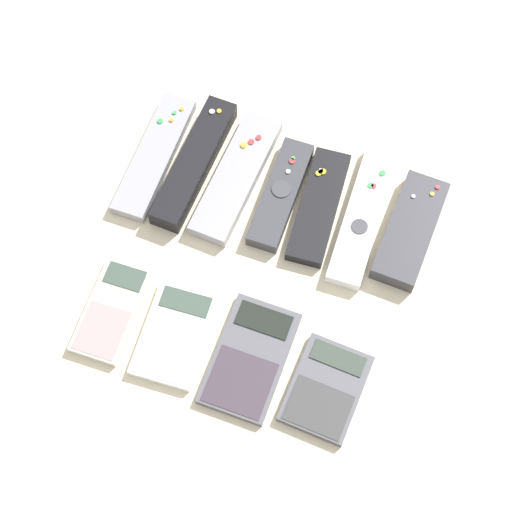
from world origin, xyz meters
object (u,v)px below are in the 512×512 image
at_px(calculator_0, 112,310).
at_px(calculator_2, 250,358).
at_px(remote_3, 277,193).
at_px(remote_6, 410,230).
at_px(remote_0, 154,156).
at_px(calculator_3, 326,388).
at_px(remote_5, 363,216).
at_px(calculator_1, 175,335).
at_px(remote_2, 236,177).
at_px(remote_1, 194,163).
at_px(remote_4, 319,206).

bearing_deg(calculator_0, calculator_2, -1.49).
relative_size(remote_3, remote_6, 1.01).
relative_size(remote_0, calculator_3, 1.60).
height_order(remote_5, calculator_0, remote_5).
bearing_deg(calculator_1, remote_6, 41.63).
xyz_separation_m(calculator_0, calculator_2, (0.18, -0.00, -0.00)).
xyz_separation_m(remote_2, calculator_1, (0.00, -0.24, -0.00)).
bearing_deg(remote_0, remote_1, 4.74).
height_order(remote_4, remote_5, remote_5).
bearing_deg(remote_4, calculator_3, -73.85).
distance_m(remote_4, calculator_0, 0.30).
distance_m(remote_0, remote_6, 0.36).
relative_size(remote_3, calculator_1, 1.24).
bearing_deg(remote_5, remote_2, 178.68).
height_order(remote_2, calculator_0, remote_2).
distance_m(remote_4, calculator_3, 0.25).
bearing_deg(remote_4, calculator_0, -135.24).
distance_m(remote_1, calculator_2, 0.28).
height_order(remote_3, calculator_2, remote_3).
distance_m(remote_6, calculator_1, 0.33).
bearing_deg(remote_3, remote_2, 174.49).
distance_m(remote_1, calculator_0, 0.23).
relative_size(remote_1, calculator_1, 1.54).
xyz_separation_m(remote_2, remote_6, (0.24, -0.00, 0.00)).
xyz_separation_m(remote_2, calculator_0, (-0.08, -0.23, -0.00)).
height_order(remote_0, calculator_2, remote_0).
relative_size(calculator_2, calculator_3, 1.23).
xyz_separation_m(remote_3, calculator_2, (0.04, -0.23, -0.00)).
relative_size(remote_3, calculator_3, 1.34).
bearing_deg(calculator_3, remote_3, 124.76).
distance_m(remote_5, calculator_2, 0.25).
bearing_deg(calculator_1, remote_5, 50.70).
relative_size(remote_2, calculator_3, 1.66).
relative_size(remote_1, calculator_0, 1.51).
distance_m(calculator_0, calculator_2, 0.18).
xyz_separation_m(remote_1, calculator_2, (0.16, -0.23, -0.01)).
relative_size(remote_1, calculator_3, 1.67).
relative_size(remote_6, calculator_3, 1.32).
xyz_separation_m(remote_0, remote_3, (0.18, 0.00, 0.00)).
bearing_deg(remote_0, remote_6, 0.72).
bearing_deg(calculator_0, remote_3, 56.65).
relative_size(remote_5, calculator_2, 1.38).
distance_m(remote_6, calculator_3, 0.24).
xyz_separation_m(remote_6, calculator_2, (-0.14, -0.23, -0.01)).
bearing_deg(remote_4, remote_6, -1.62).
distance_m(remote_4, remote_6, 0.12).
bearing_deg(calculator_2, remote_5, 72.76).
distance_m(remote_0, remote_2, 0.12).
bearing_deg(calculator_3, remote_5, 99.28).
height_order(remote_4, calculator_2, remote_4).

